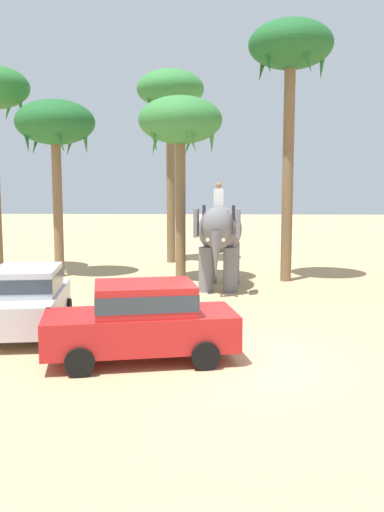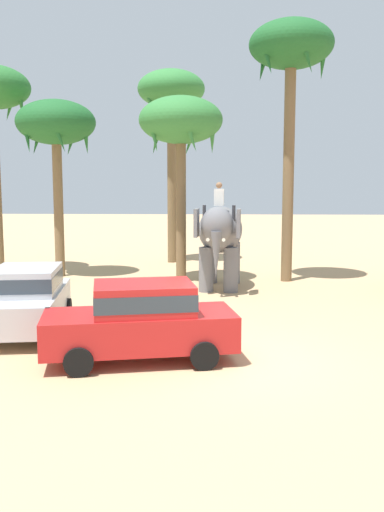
{
  "view_description": "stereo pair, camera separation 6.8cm",
  "coord_description": "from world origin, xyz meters",
  "px_view_note": "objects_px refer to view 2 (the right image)",
  "views": [
    {
      "loc": [
        -0.27,
        -11.75,
        3.79
      ],
      "look_at": [
        -0.95,
        5.32,
        1.6
      ],
      "focal_mm": 39.09,
      "sensor_mm": 36.0,
      "label": 1
    },
    {
      "loc": [
        -0.2,
        -11.75,
        3.79
      ],
      "look_at": [
        -0.95,
        5.32,
        1.6
      ],
      "focal_mm": 39.09,
      "sensor_mm": 36.0,
      "label": 2
    }
  ],
  "objects_px": {
    "palm_tree_left_of_road": "(56,127)",
    "palm_tree_leaning_seaward": "(291,55)",
    "palm_tree_behind_elephant": "(171,96)",
    "car_sedan_foreground": "(141,318)",
    "car_parked_far_side": "(27,297)",
    "elephant_with_mahout": "(220,235)",
    "palm_tree_far_back": "(181,125)"
  },
  "relations": [
    {
      "from": "palm_tree_far_back",
      "to": "palm_tree_behind_elephant",
      "type": "bearing_deg",
      "value": 98.28
    },
    {
      "from": "palm_tree_behind_elephant",
      "to": "palm_tree_far_back",
      "type": "xyz_separation_m",
      "value": [
        0.8,
        -5.52,
        -1.93
      ]
    },
    {
      "from": "car_sedan_foreground",
      "to": "car_parked_far_side",
      "type": "bearing_deg",
      "value": 145.92
    },
    {
      "from": "elephant_with_mahout",
      "to": "palm_tree_leaning_seaward",
      "type": "height_order",
      "value": "palm_tree_leaning_seaward"
    },
    {
      "from": "palm_tree_far_back",
      "to": "car_sedan_foreground",
      "type": "bearing_deg",
      "value": -91.34
    },
    {
      "from": "car_sedan_foreground",
      "to": "car_parked_far_side",
      "type": "xyz_separation_m",
      "value": [
        -3.23,
        2.19,
        0.0
      ]
    },
    {
      "from": "elephant_with_mahout",
      "to": "palm_tree_far_back",
      "type": "bearing_deg",
      "value": 137.45
    },
    {
      "from": "car_parked_far_side",
      "to": "palm_tree_behind_elephant",
      "type": "relative_size",
      "value": 0.47
    },
    {
      "from": "car_parked_far_side",
      "to": "palm_tree_far_back",
      "type": "height_order",
      "value": "palm_tree_far_back"
    },
    {
      "from": "palm_tree_far_back",
      "to": "palm_tree_leaning_seaward",
      "type": "xyz_separation_m",
      "value": [
        4.16,
        0.34,
        2.61
      ]
    },
    {
      "from": "palm_tree_behind_elephant",
      "to": "palm_tree_far_back",
      "type": "bearing_deg",
      "value": -81.72
    },
    {
      "from": "palm_tree_behind_elephant",
      "to": "palm_tree_left_of_road",
      "type": "distance_m",
      "value": 6.45
    },
    {
      "from": "car_parked_far_side",
      "to": "palm_tree_left_of_road",
      "type": "height_order",
      "value": "palm_tree_left_of_road"
    },
    {
      "from": "palm_tree_behind_elephant",
      "to": "palm_tree_far_back",
      "type": "height_order",
      "value": "palm_tree_behind_elephant"
    },
    {
      "from": "palm_tree_leaning_seaward",
      "to": "palm_tree_far_back",
      "type": "bearing_deg",
      "value": -175.28
    },
    {
      "from": "car_parked_far_side",
      "to": "palm_tree_leaning_seaward",
      "type": "height_order",
      "value": "palm_tree_leaning_seaward"
    },
    {
      "from": "car_sedan_foreground",
      "to": "car_parked_far_side",
      "type": "distance_m",
      "value": 3.9
    },
    {
      "from": "car_sedan_foreground",
      "to": "palm_tree_leaning_seaward",
      "type": "bearing_deg",
      "value": 66.88
    },
    {
      "from": "palm_tree_far_back",
      "to": "palm_tree_left_of_road",
      "type": "bearing_deg",
      "value": 167.74
    },
    {
      "from": "palm_tree_leaning_seaward",
      "to": "elephant_with_mahout",
      "type": "bearing_deg",
      "value": -146.85
    },
    {
      "from": "elephant_with_mahout",
      "to": "palm_tree_behind_elephant",
      "type": "bearing_deg",
      "value": 108.53
    },
    {
      "from": "palm_tree_far_back",
      "to": "palm_tree_leaning_seaward",
      "type": "height_order",
      "value": "palm_tree_leaning_seaward"
    },
    {
      "from": "palm_tree_left_of_road",
      "to": "palm_tree_leaning_seaward",
      "type": "relative_size",
      "value": 0.72
    },
    {
      "from": "palm_tree_left_of_road",
      "to": "car_sedan_foreground",
      "type": "bearing_deg",
      "value": -66.11
    },
    {
      "from": "palm_tree_behind_elephant",
      "to": "palm_tree_leaning_seaward",
      "type": "height_order",
      "value": "palm_tree_leaning_seaward"
    },
    {
      "from": "car_parked_far_side",
      "to": "palm_tree_left_of_road",
      "type": "distance_m",
      "value": 10.41
    },
    {
      "from": "palm_tree_behind_elephant",
      "to": "palm_tree_leaning_seaward",
      "type": "xyz_separation_m",
      "value": [
        4.96,
        -5.18,
        0.67
      ]
    },
    {
      "from": "palm_tree_far_back",
      "to": "palm_tree_leaning_seaward",
      "type": "distance_m",
      "value": 4.92
    },
    {
      "from": "palm_tree_behind_elephant",
      "to": "palm_tree_left_of_road",
      "type": "xyz_separation_m",
      "value": [
        -4.33,
        -4.4,
        -1.88
      ]
    },
    {
      "from": "car_parked_far_side",
      "to": "palm_tree_leaning_seaward",
      "type": "distance_m",
      "value": 13.55
    },
    {
      "from": "palm_tree_far_back",
      "to": "elephant_with_mahout",
      "type": "bearing_deg",
      "value": -42.55
    },
    {
      "from": "palm_tree_leaning_seaward",
      "to": "car_sedan_foreground",
      "type": "bearing_deg",
      "value": -113.12
    }
  ]
}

